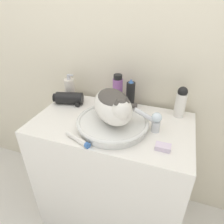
% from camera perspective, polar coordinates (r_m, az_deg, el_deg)
% --- Properties ---
extents(wall_back, '(8.00, 0.05, 2.40)m').
position_cam_1_polar(wall_back, '(1.27, 4.88, 19.39)').
color(wall_back, beige).
rests_on(wall_back, ground_plane).
extents(vanity_counter, '(0.90, 0.52, 0.82)m').
position_cam_1_polar(vanity_counter, '(1.40, -0.10, -16.94)').
color(vanity_counter, white).
rests_on(vanity_counter, ground_plane).
extents(sink_basin, '(0.39, 0.39, 0.05)m').
position_cam_1_polar(sink_basin, '(1.07, 0.19, -3.16)').
color(sink_basin, silver).
rests_on(sink_basin, vanity_counter).
extents(cat, '(0.32, 0.34, 0.18)m').
position_cam_1_polar(cat, '(1.01, 0.41, 2.03)').
color(cat, silver).
rests_on(cat, sink_basin).
extents(faucet, '(0.15, 0.06, 0.14)m').
position_cam_1_polar(faucet, '(1.05, 11.87, -2.27)').
color(faucet, silver).
rests_on(faucet, vanity_counter).
extents(lotion_bottle_white, '(0.06, 0.06, 0.19)m').
position_cam_1_polar(lotion_bottle_white, '(1.22, 19.05, 2.75)').
color(lotion_bottle_white, white).
rests_on(lotion_bottle_white, vanity_counter).
extents(mouthwash_bottle, '(0.06, 0.06, 0.21)m').
position_cam_1_polar(mouthwash_bottle, '(1.26, 1.62, 5.97)').
color(mouthwash_bottle, '#93569E').
rests_on(mouthwash_bottle, vanity_counter).
extents(soap_pump_bottle, '(0.07, 0.07, 0.17)m').
position_cam_1_polar(soap_pump_bottle, '(1.41, -11.95, 6.64)').
color(soap_pump_bottle, silver).
rests_on(soap_pump_bottle, vanity_counter).
extents(hairspray_can_black, '(0.05, 0.05, 0.19)m').
position_cam_1_polar(hairspray_can_black, '(1.24, 5.28, 4.90)').
color(hairspray_can_black, black).
rests_on(hairspray_can_black, vanity_counter).
extents(cream_tube, '(0.16, 0.08, 0.03)m').
position_cam_1_polar(cream_tube, '(1.00, -9.68, -7.72)').
color(cream_tube, silver).
rests_on(cream_tube, vanity_counter).
extents(hair_dryer, '(0.20, 0.13, 0.08)m').
position_cam_1_polar(hair_dryer, '(1.34, -12.00, 3.82)').
color(hair_dryer, black).
rests_on(hair_dryer, vanity_counter).
extents(soap_bar, '(0.07, 0.05, 0.02)m').
position_cam_1_polar(soap_bar, '(0.97, 14.37, -9.68)').
color(soap_bar, silver).
rests_on(soap_bar, vanity_counter).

